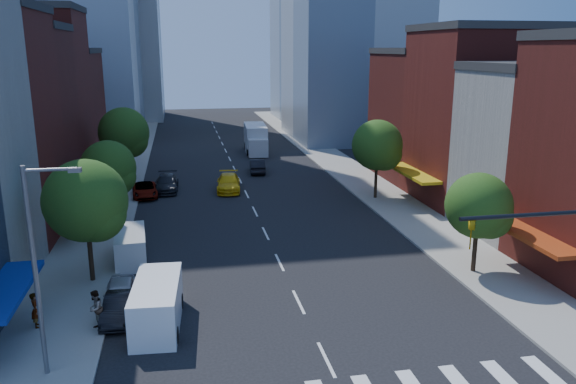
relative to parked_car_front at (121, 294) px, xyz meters
name	(u,v)px	position (x,y,z in m)	size (l,w,h in m)	color
ground	(326,360)	(9.50, -7.26, -0.73)	(220.00, 220.00, 0.00)	black
sidewalk_left	(121,176)	(-3.00, 32.74, -0.65)	(5.00, 120.00, 0.15)	gray
sidewalk_right	(343,167)	(22.00, 32.74, -0.65)	(5.00, 120.00, 0.15)	gray
bldg_left_4	(22,101)	(-11.50, 30.24, 7.77)	(12.00, 9.00, 17.00)	#5C1B15
bldg_left_5	(46,112)	(-11.50, 39.74, 5.77)	(12.00, 10.00, 13.00)	#571C15
bldg_right_1	(549,153)	(30.50, 7.74, 5.27)	(12.00, 8.00, 12.00)	silver
bldg_right_2	(487,118)	(30.50, 16.74, 6.77)	(12.00, 10.00, 15.00)	#5C1B15
bldg_right_3	(437,116)	(30.50, 26.74, 5.77)	(12.00, 10.00, 13.00)	#571C15
streetlight	(39,259)	(-2.31, -6.26, 4.55)	(2.25, 0.25, 9.00)	slate
tree_left_near	(88,204)	(-1.85, 3.66, 4.14)	(4.80, 4.80, 7.30)	black
tree_left_mid	(110,170)	(-1.85, 14.66, 3.80)	(4.20, 4.20, 6.65)	black
tree_left_far	(125,135)	(-1.85, 28.66, 4.48)	(5.00, 5.00, 7.75)	black
tree_right_near	(481,208)	(21.15, 0.66, 3.46)	(4.00, 4.00, 6.20)	black
tree_right_far	(379,147)	(21.15, 18.66, 4.14)	(4.60, 4.60, 7.20)	black
parked_car_front	(121,294)	(0.00, 0.00, 0.00)	(1.72, 4.27, 1.45)	#ADACB1
parked_car_second	(119,307)	(0.00, -1.43, -0.08)	(1.36, 3.90, 1.28)	black
parked_car_third	(145,190)	(0.00, 23.62, -0.06)	(2.20, 4.77, 1.33)	#999999
parked_car_rear	(167,183)	(2.00, 25.45, 0.05)	(2.17, 5.33, 1.55)	black
cargo_van_near	(157,306)	(1.99, -2.69, 0.42)	(2.55, 5.60, 2.33)	white
cargo_van_far	(131,247)	(0.01, 6.75, 0.27)	(2.25, 4.88, 2.02)	silver
taxi	(229,183)	(7.95, 24.45, 0.06)	(2.22, 5.46, 1.58)	yellow
traffic_car_oncoming	(257,166)	(11.85, 32.17, 0.03)	(1.61, 4.62, 1.52)	black
traffic_car_far	(252,146)	(13.06, 46.05, -0.09)	(1.51, 3.75, 1.28)	#999999
box_truck	(256,140)	(13.42, 44.84, 0.98)	(3.20, 9.09, 3.61)	silver
pedestrian_near	(36,310)	(-3.88, -1.81, 0.32)	(0.66, 0.43, 1.80)	#999999
pedestrian_far	(95,308)	(-1.00, -2.28, 0.35)	(0.90, 0.70, 1.86)	#999999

